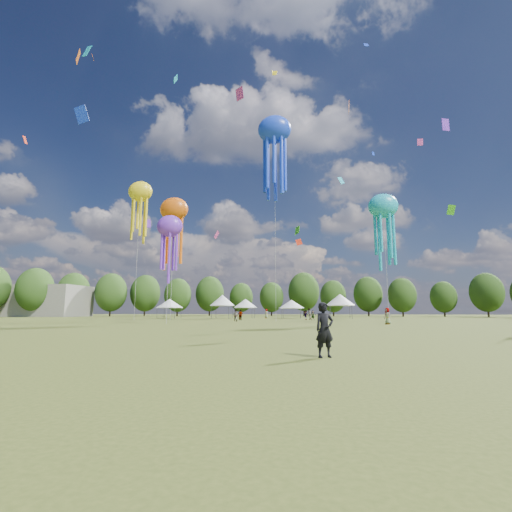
# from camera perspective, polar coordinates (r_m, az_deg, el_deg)

# --- Properties ---
(ground) EXTENTS (300.00, 300.00, 0.00)m
(ground) POSITION_cam_1_polar(r_m,az_deg,el_deg) (16.60, -17.30, -13.10)
(ground) COLOR #384416
(ground) RESTS_ON ground
(observer_main) EXTENTS (0.73, 0.63, 1.68)m
(observer_main) POSITION_cam_1_polar(r_m,az_deg,el_deg) (11.66, 10.69, -11.26)
(observer_main) COLOR black
(observer_main) RESTS_ON ground
(spectator_near) EXTENTS (0.98, 0.89, 1.64)m
(spectator_near) POSITION_cam_1_polar(r_m,az_deg,el_deg) (51.48, -3.22, -9.27)
(spectator_near) COLOR gray
(spectator_near) RESTS_ON ground
(spectators_far) EXTENTS (20.39, 33.75, 1.89)m
(spectators_far) POSITION_cam_1_polar(r_m,az_deg,el_deg) (59.79, 6.34, -9.11)
(spectators_far) COLOR gray
(spectators_far) RESTS_ON ground
(festival_tents) EXTENTS (38.33, 9.26, 4.46)m
(festival_tents) POSITION_cam_1_polar(r_m,az_deg,el_deg) (70.18, -0.12, -7.24)
(festival_tents) COLOR #47474C
(festival_tents) RESTS_ON ground
(show_kites) EXTENTS (40.21, 18.57, 30.04)m
(show_kites) POSITION_cam_1_polar(r_m,az_deg,el_deg) (54.53, -5.55, 9.80)
(show_kites) COLOR #E35C0E
(show_kites) RESTS_ON ground
(small_kites) EXTENTS (66.85, 62.41, 44.64)m
(small_kites) POSITION_cam_1_polar(r_m,az_deg,el_deg) (64.04, 1.58, 18.22)
(small_kites) COLOR #E35C0E
(small_kites) RESTS_ON ground
(treeline) EXTENTS (201.57, 95.24, 13.43)m
(treeline) POSITION_cam_1_polar(r_m,az_deg,el_deg) (78.39, 0.50, -4.87)
(treeline) COLOR #38281C
(treeline) RESTS_ON ground
(hangar) EXTENTS (40.00, 12.00, 8.00)m
(hangar) POSITION_cam_1_polar(r_m,az_deg,el_deg) (117.57, -33.94, -5.91)
(hangar) COLOR gray
(hangar) RESTS_ON ground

